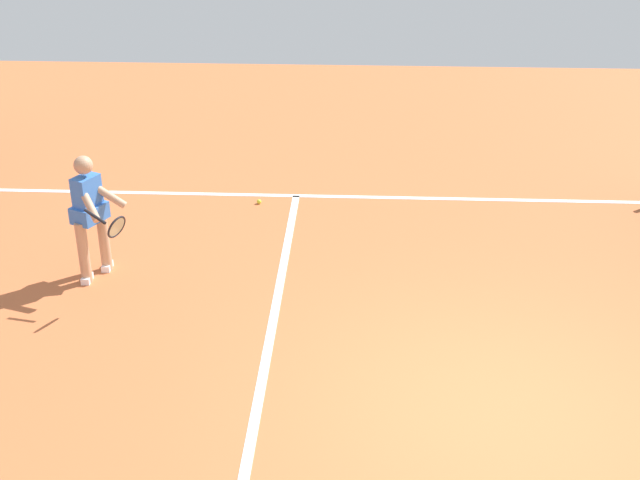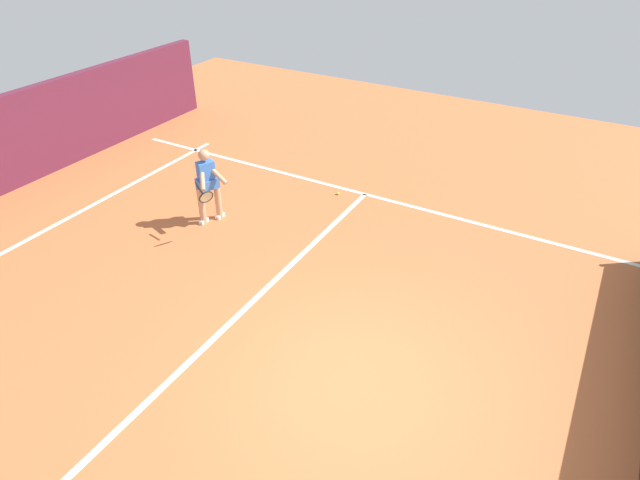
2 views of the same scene
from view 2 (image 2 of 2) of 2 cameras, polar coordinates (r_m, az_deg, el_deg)
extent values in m
plane|color=#C66638|center=(7.67, 3.54, -14.71)|extent=(24.89, 24.89, 0.00)
cube|color=white|center=(11.79, -28.85, -0.14)|extent=(10.94, 0.10, 0.01)
cube|color=white|center=(8.55, -9.95, -9.06)|extent=(9.94, 0.10, 0.01)
cube|color=white|center=(11.40, 14.84, 2.12)|extent=(0.10, 17.15, 0.01)
cylinder|color=tan|center=(11.10, -10.73, 4.10)|extent=(0.13, 0.13, 0.78)
cylinder|color=tan|center=(10.99, -12.42, 3.56)|extent=(0.13, 0.13, 0.78)
cube|color=white|center=(11.27, -10.55, 2.55)|extent=(0.20, 0.10, 0.08)
cube|color=white|center=(11.16, -12.21, 2.00)|extent=(0.20, 0.10, 0.08)
cube|color=#3875D6|center=(10.75, -11.96, 6.85)|extent=(0.38, 0.32, 0.52)
cube|color=#3875D6|center=(10.83, -11.84, 5.90)|extent=(0.48, 0.43, 0.20)
sphere|color=tan|center=(10.58, -12.20, 8.79)|extent=(0.22, 0.22, 0.22)
cylinder|color=tan|center=(10.66, -10.90, 6.88)|extent=(0.10, 0.48, 0.37)
cylinder|color=tan|center=(10.56, -12.37, 6.44)|extent=(0.43, 0.37, 0.37)
cylinder|color=black|center=(10.29, -12.69, 5.41)|extent=(0.16, 0.28, 0.14)
torus|color=black|center=(10.07, -11.96, 4.47)|extent=(0.31, 0.23, 0.28)
cylinder|color=beige|center=(10.07, -11.96, 4.47)|extent=(0.26, 0.18, 0.23)
sphere|color=#D1E533|center=(11.95, 1.92, 4.97)|extent=(0.07, 0.07, 0.07)
camera|label=1|loc=(3.96, -83.54, -7.50)|focal=47.72mm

